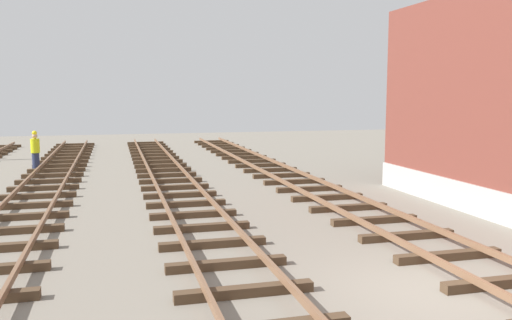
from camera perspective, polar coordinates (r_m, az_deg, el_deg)
name	(u,v)px	position (r m, az deg, el deg)	size (l,w,h in m)	color
ground_plane	(443,294)	(10.42, 19.21, -13.24)	(81.46, 81.46, 0.00)	gray
track_near_building	(503,280)	(11.11, 24.76, -11.51)	(2.50, 62.66, 0.32)	#4C3826
track_centre	(256,306)	(9.00, 0.01, -15.25)	(2.50, 62.66, 0.32)	#4C3826
track_worker_foreground	(35,151)	(26.72, -22.37, 0.88)	(0.40, 0.40, 1.87)	#262D4C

